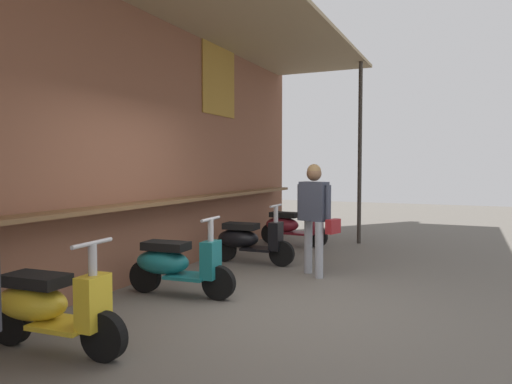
{
  "coord_description": "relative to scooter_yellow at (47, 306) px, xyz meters",
  "views": [
    {
      "loc": [
        -4.85,
        -2.14,
        1.57
      ],
      "look_at": [
        2.06,
        0.95,
        1.16
      ],
      "focal_mm": 33.38,
      "sensor_mm": 36.0,
      "label": 1
    }
  ],
  "objects": [
    {
      "name": "scooter_maroon",
      "position": [
        5.98,
        -0.0,
        0.0
      ],
      "size": [
        0.49,
        1.4,
        0.97
      ],
      "rotation": [
        0.0,
        0.0,
        -1.64
      ],
      "color": "maroon",
      "rests_on": "ground_plane"
    },
    {
      "name": "shopper_with_handbag",
      "position": [
        3.62,
        -1.24,
        0.57
      ],
      "size": [
        0.39,
        0.65,
        1.6
      ],
      "rotation": [
        0.0,
        0.0,
        -0.28
      ],
      "color": "#999EA8",
      "rests_on": "ground_plane"
    },
    {
      "name": "scooter_teal",
      "position": [
        1.91,
        -0.0,
        0.0
      ],
      "size": [
        0.49,
        1.4,
        0.97
      ],
      "rotation": [
        0.0,
        0.0,
        -1.5
      ],
      "color": "#197075",
      "rests_on": "ground_plane"
    },
    {
      "name": "ground_plane",
      "position": [
        1.96,
        -1.08,
        -0.39
      ],
      "size": [
        31.98,
        31.98,
        0.0
      ],
      "primitive_type": "plane",
      "color": "#605B54"
    },
    {
      "name": "scooter_yellow",
      "position": [
        0.0,
        0.0,
        0.0
      ],
      "size": [
        0.48,
        1.4,
        0.97
      ],
      "rotation": [
        0.0,
        0.0,
        -1.52
      ],
      "color": "gold",
      "rests_on": "ground_plane"
    },
    {
      "name": "scooter_black",
      "position": [
        4.0,
        0.0,
        0.0
      ],
      "size": [
        0.46,
        1.4,
        0.97
      ],
      "rotation": [
        0.0,
        0.0,
        -1.54
      ],
      "color": "black",
      "rests_on": "ground_plane"
    },
    {
      "name": "market_stall_facade",
      "position": [
        1.95,
        0.8,
        1.75
      ],
      "size": [
        11.42,
        2.38,
        3.93
      ],
      "color": "brown",
      "rests_on": "ground_plane"
    }
  ]
}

